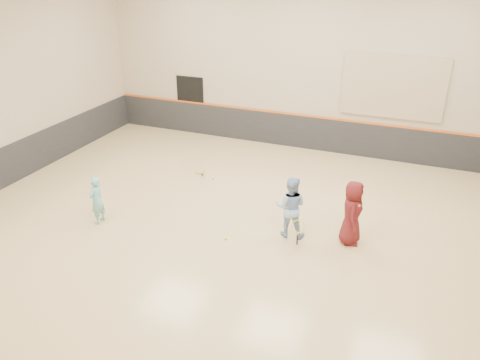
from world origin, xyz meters
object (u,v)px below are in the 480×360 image
at_px(instructor, 290,207).
at_px(young_man, 352,213).
at_px(girl, 97,200).
at_px(spare_racket, 200,171).

xyz_separation_m(instructor, young_man, (1.43, 0.24, 0.01)).
xyz_separation_m(girl, spare_racket, (1.06, 3.76, -0.58)).
relative_size(instructor, spare_racket, 2.32).
bearing_deg(young_man, instructor, 89.99).
distance_m(girl, instructor, 4.92).
height_order(girl, young_man, young_man).
distance_m(instructor, young_man, 1.45).
bearing_deg(young_man, girl, 93.84).
distance_m(young_man, spare_racket, 5.66).
relative_size(instructor, young_man, 0.98).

